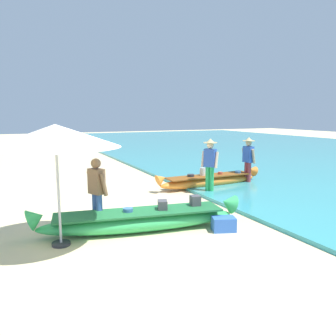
{
  "coord_description": "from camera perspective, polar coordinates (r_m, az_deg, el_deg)",
  "views": [
    {
      "loc": [
        -2.25,
        -7.15,
        2.56
      ],
      "look_at": [
        2.08,
        2.17,
        0.9
      ],
      "focal_mm": 35.94,
      "sensor_mm": 36.0,
      "label": 1
    }
  ],
  "objects": [
    {
      "name": "sea",
      "position": [
        23.07,
        23.58,
        2.17
      ],
      "size": [
        24.0,
        56.0,
        0.1
      ],
      "primitive_type": "cube",
      "color": "teal",
      "rests_on": "ground"
    },
    {
      "name": "ground_plane",
      "position": [
        7.93,
        -7.15,
        -9.76
      ],
      "size": [
        80.0,
        80.0,
        0.0
      ],
      "primitive_type": "plane",
      "color": "beige"
    },
    {
      "name": "cooler_box",
      "position": [
        7.62,
        9.42,
        -9.35
      ],
      "size": [
        0.59,
        0.49,
        0.31
      ],
      "primitive_type": "cube",
      "rotation": [
        0.0,
        0.0,
        -0.33
      ],
      "color": "blue",
      "rests_on": "ground"
    },
    {
      "name": "person_tourist_customer",
      "position": [
        7.6,
        -11.98,
        -3.63
      ],
      "size": [
        0.4,
        0.58,
        1.61
      ],
      "color": "#3D5BA8",
      "rests_on": "ground"
    },
    {
      "name": "boat_green_foreground",
      "position": [
        7.52,
        -4.73,
        -8.73
      ],
      "size": [
        4.68,
        1.44,
        0.74
      ],
      "color": "#38B760",
      "rests_on": "ground"
    },
    {
      "name": "person_vendor_hatted",
      "position": [
        10.82,
        7.12,
        1.01
      ],
      "size": [
        0.48,
        0.56,
        1.79
      ],
      "color": "green",
      "rests_on": "ground"
    },
    {
      "name": "patio_umbrella_large",
      "position": [
        6.65,
        -18.54,
        5.13
      ],
      "size": [
        2.44,
        2.44,
        2.37
      ],
      "color": "#B7B7BC",
      "rests_on": "ground"
    },
    {
      "name": "person_vendor_assistant",
      "position": [
        12.56,
        13.45,
        1.78
      ],
      "size": [
        0.44,
        0.57,
        1.73
      ],
      "color": "#B2383D",
      "rests_on": "ground"
    },
    {
      "name": "boat_orange_midground",
      "position": [
        11.94,
        7.07,
        -2.09
      ],
      "size": [
        4.16,
        0.74,
        0.69
      ],
      "color": "orange",
      "rests_on": "ground"
    }
  ]
}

